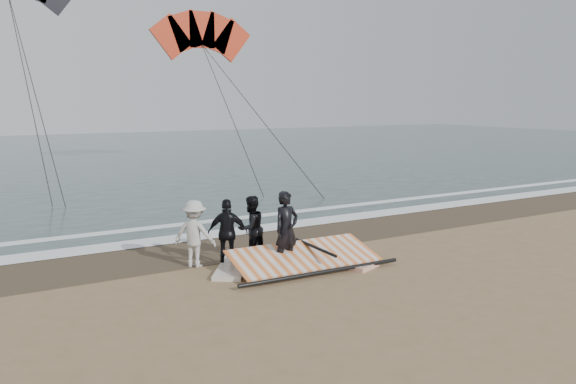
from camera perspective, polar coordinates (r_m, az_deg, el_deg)
name	(u,v)px	position (r m, az deg, el deg)	size (l,w,h in m)	color
ground	(389,283)	(12.23, 10.24, -9.12)	(120.00, 120.00, 0.00)	#8C704C
sea	(90,154)	(42.70, -19.44, 3.61)	(120.00, 54.00, 0.02)	#233838
wet_sand	(285,238)	(15.80, -0.29, -4.73)	(120.00, 2.80, 0.01)	#4C3D2B
foam_near	(262,228)	(16.99, -2.61, -3.66)	(120.00, 0.90, 0.01)	white
foam_far	(239,218)	(18.49, -5.01, -2.63)	(120.00, 0.45, 0.01)	white
man_main	(286,229)	(12.96, -0.17, -3.83)	(0.65, 0.43, 1.78)	black
board_white	(324,257)	(13.79, 3.71, -6.64)	(0.75, 2.66, 0.11)	silver
board_cream	(235,264)	(13.31, -5.41, -7.26)	(0.64, 2.38, 0.10)	beige
trio_cluster	(222,232)	(13.29, -6.75, -4.02)	(2.42, 1.23, 1.59)	black
sail_rig	(299,259)	(13.14, 1.10, -6.79)	(4.03, 1.78, 0.49)	black
kite_red	(202,39)	(33.00, -8.71, 15.12)	(6.49, 6.43, 14.40)	red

